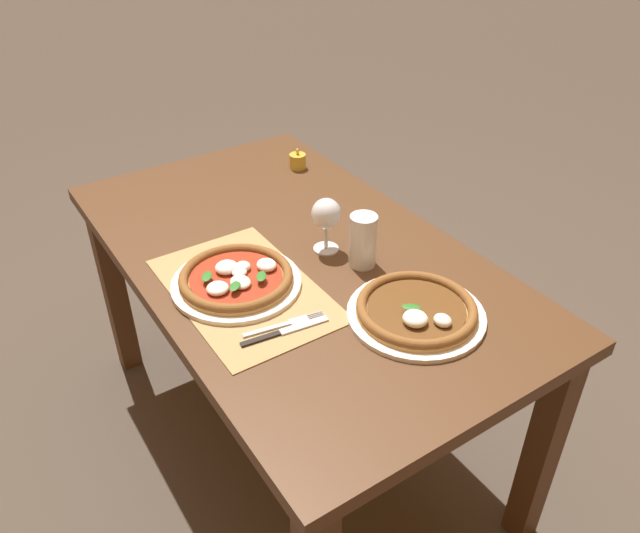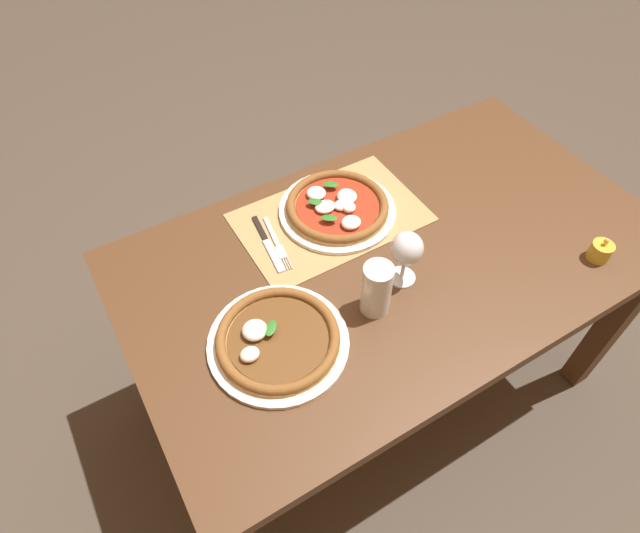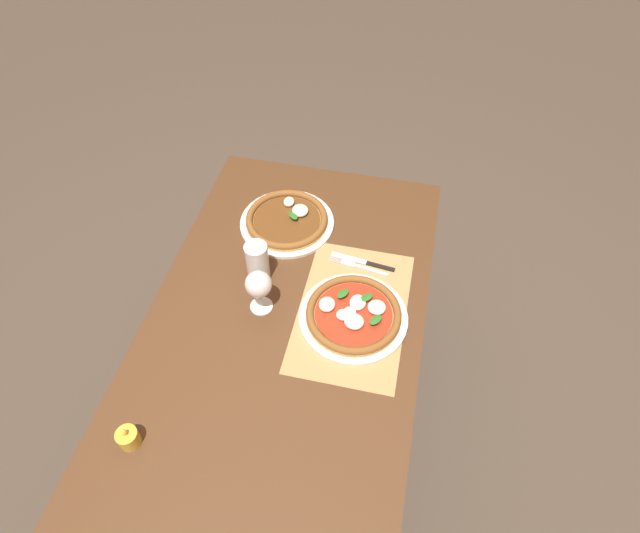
# 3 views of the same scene
# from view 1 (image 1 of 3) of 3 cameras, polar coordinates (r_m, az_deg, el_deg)

# --- Properties ---
(ground_plane) EXTENTS (24.00, 24.00, 0.00)m
(ground_plane) POSITION_cam_1_polar(r_m,az_deg,el_deg) (2.20, -2.01, -14.98)
(ground_plane) COLOR #473D33
(dining_table) EXTENTS (1.43, 0.83, 0.74)m
(dining_table) POSITION_cam_1_polar(r_m,az_deg,el_deg) (1.76, -2.42, -1.40)
(dining_table) COLOR #4C301C
(dining_table) RESTS_ON ground
(paper_placemat) EXTENTS (0.51, 0.32, 0.00)m
(paper_placemat) POSITION_cam_1_polar(r_m,az_deg,el_deg) (1.57, -6.94, -2.11)
(paper_placemat) COLOR #A88451
(paper_placemat) RESTS_ON dining_table
(pizza_near) EXTENTS (0.33, 0.33, 0.05)m
(pizza_near) POSITION_cam_1_polar(r_m,az_deg,el_deg) (1.57, -7.66, -1.10)
(pizza_near) COLOR silver
(pizza_near) RESTS_ON paper_placemat
(pizza_far) EXTENTS (0.33, 0.33, 0.05)m
(pizza_far) POSITION_cam_1_polar(r_m,az_deg,el_deg) (1.48, 8.82, -4.03)
(pizza_far) COLOR silver
(pizza_far) RESTS_ON dining_table
(wine_glass) EXTENTS (0.08, 0.08, 0.16)m
(wine_glass) POSITION_cam_1_polar(r_m,az_deg,el_deg) (1.66, 0.57, 4.64)
(wine_glass) COLOR silver
(wine_glass) RESTS_ON dining_table
(pint_glass) EXTENTS (0.07, 0.07, 0.15)m
(pint_glass) POSITION_cam_1_polar(r_m,az_deg,el_deg) (1.62, 3.94, 2.28)
(pint_glass) COLOR silver
(pint_glass) RESTS_ON dining_table
(fork) EXTENTS (0.05, 0.20, 0.00)m
(fork) POSITION_cam_1_polar(r_m,az_deg,el_deg) (1.45, -3.26, -5.31)
(fork) COLOR #B7B7BC
(fork) RESTS_ON paper_placemat
(knife) EXTENTS (0.04, 0.22, 0.01)m
(knife) POSITION_cam_1_polar(r_m,az_deg,el_deg) (1.43, -3.19, -5.93)
(knife) COLOR black
(knife) RESTS_ON paper_placemat
(votive_candle) EXTENTS (0.06, 0.06, 0.07)m
(votive_candle) POSITION_cam_1_polar(r_m,az_deg,el_deg) (2.15, -2.06, 9.56)
(votive_candle) COLOR gold
(votive_candle) RESTS_ON dining_table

